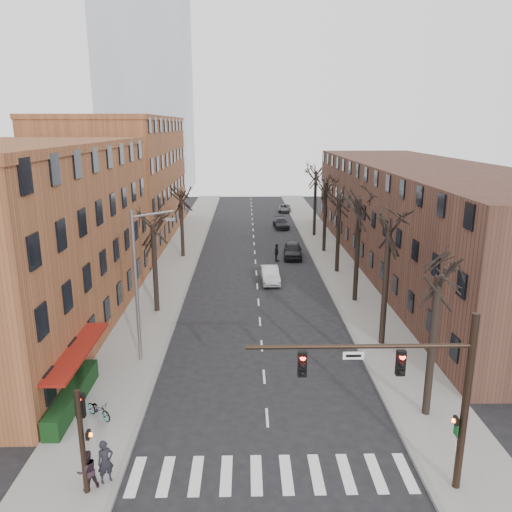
{
  "coord_description": "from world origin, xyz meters",
  "views": [
    {
      "loc": [
        -0.97,
        -17.0,
        13.51
      ],
      "look_at": [
        -0.21,
        19.13,
        4.0
      ],
      "focal_mm": 35.0,
      "sensor_mm": 36.0,
      "label": 1
    }
  ],
  "objects": [
    {
      "name": "hedge",
      "position": [
        -9.5,
        5.0,
        0.65
      ],
      "size": [
        0.8,
        6.0,
        1.0
      ],
      "primitive_type": "cube",
      "color": "#113314",
      "rests_on": "sidewalk_left"
    },
    {
      "name": "bicycle",
      "position": [
        -7.92,
        3.94,
        0.59
      ],
      "size": [
        1.68,
        1.48,
        0.88
      ],
      "primitive_type": "imported",
      "rotation": [
        0.0,
        0.0,
        0.91
      ],
      "color": "gray",
      "rests_on": "sidewalk_left"
    },
    {
      "name": "sidewalk_left",
      "position": [
        -8.0,
        35.0,
        0.07
      ],
      "size": [
        4.0,
        90.0,
        0.15
      ],
      "primitive_type": "cube",
      "color": "gray",
      "rests_on": "ground"
    },
    {
      "name": "signal_pole_left",
      "position": [
        -6.99,
        -0.95,
        2.61
      ],
      "size": [
        0.47,
        0.44,
        4.4
      ],
      "color": "black",
      "rests_on": "ground"
    },
    {
      "name": "building_left_near",
      "position": [
        -16.0,
        15.0,
        6.0
      ],
      "size": [
        12.0,
        26.0,
        12.0
      ],
      "primitive_type": "cube",
      "color": "brown",
      "rests_on": "ground"
    },
    {
      "name": "parked_car_mid",
      "position": [
        3.8,
        49.18,
        0.67
      ],
      "size": [
        2.16,
        4.7,
        1.33
      ],
      "primitive_type": "imported",
      "rotation": [
        0.0,
        0.0,
        0.06
      ],
      "color": "black",
      "rests_on": "ground"
    },
    {
      "name": "silver_sedan",
      "position": [
        1.15,
        25.15,
        0.7
      ],
      "size": [
        1.66,
        4.28,
        1.39
      ],
      "primitive_type": "imported",
      "rotation": [
        0.0,
        0.0,
        0.05
      ],
      "color": "#ACAEB3",
      "rests_on": "ground"
    },
    {
      "name": "building_right",
      "position": [
        16.0,
        30.0,
        5.0
      ],
      "size": [
        12.0,
        50.0,
        10.0
      ],
      "primitive_type": "cube",
      "color": "#4F3025",
      "rests_on": "ground"
    },
    {
      "name": "building_left_far",
      "position": [
        -16.0,
        44.0,
        7.0
      ],
      "size": [
        12.0,
        28.0,
        14.0
      ],
      "primitive_type": "cube",
      "color": "brown",
      "rests_on": "ground"
    },
    {
      "name": "office_tower",
      "position": [
        -22.0,
        95.0,
        30.0
      ],
      "size": [
        18.0,
        18.0,
        60.0
      ],
      "primitive_type": "cube",
      "color": "#B2B7BF",
      "rests_on": "ground"
    },
    {
      "name": "parked_car_near",
      "position": [
        3.94,
        33.66,
        0.8
      ],
      "size": [
        2.2,
        4.82,
        1.6
      ],
      "primitive_type": "imported",
      "rotation": [
        0.0,
        0.0,
        -0.07
      ],
      "color": "black",
      "rests_on": "ground"
    },
    {
      "name": "tree_right_c",
      "position": [
        7.6,
        20.0,
        0.0
      ],
      "size": [
        5.2,
        5.2,
        11.6
      ],
      "primitive_type": null,
      "color": "black",
      "rests_on": "ground"
    },
    {
      "name": "streetlight",
      "position": [
        -7.03,
        10.0,
        5.01
      ],
      "size": [
        2.45,
        0.22,
        9.03
      ],
      "color": "slate",
      "rests_on": "ground"
    },
    {
      "name": "tree_left_a",
      "position": [
        -7.6,
        18.0,
        0.0
      ],
      "size": [
        5.2,
        5.2,
        9.5
      ],
      "primitive_type": null,
      "color": "black",
      "rests_on": "ground"
    },
    {
      "name": "pedestrian_b",
      "position": [
        -6.97,
        -0.82,
        0.95
      ],
      "size": [
        0.99,
        0.96,
        1.61
      ],
      "primitive_type": "imported",
      "rotation": [
        0.0,
        0.0,
        3.82
      ],
      "color": "black",
      "rests_on": "sidewalk_left"
    },
    {
      "name": "tree_right_f",
      "position": [
        7.6,
        44.0,
        0.0
      ],
      "size": [
        5.2,
        5.2,
        11.6
      ],
      "primitive_type": null,
      "color": "black",
      "rests_on": "ground"
    },
    {
      "name": "sidewalk_right",
      "position": [
        8.0,
        35.0,
        0.07
      ],
      "size": [
        4.0,
        90.0,
        0.15
      ],
      "primitive_type": "cube",
      "color": "gray",
      "rests_on": "ground"
    },
    {
      "name": "signal_mast_arm",
      "position": [
        5.45,
        -1.0,
        4.4
      ],
      "size": [
        8.14,
        0.3,
        7.2
      ],
      "color": "black",
      "rests_on": "ground"
    },
    {
      "name": "tree_right_e",
      "position": [
        7.6,
        36.0,
        0.0
      ],
      "size": [
        5.2,
        5.2,
        10.8
      ],
      "primitive_type": null,
      "color": "black",
      "rests_on": "ground"
    },
    {
      "name": "pedestrian_a",
      "position": [
        -6.4,
        -0.42,
        1.02
      ],
      "size": [
        0.76,
        0.7,
        1.74
      ],
      "primitive_type": "imported",
      "rotation": [
        0.0,
        0.0,
        0.61
      ],
      "color": "black",
      "rests_on": "sidewalk_left"
    },
    {
      "name": "ground",
      "position": [
        0.0,
        0.0,
        0.0
      ],
      "size": [
        160.0,
        160.0,
        0.0
      ],
      "primitive_type": "plane",
      "color": "black",
      "rests_on": "ground"
    },
    {
      "name": "awning_left",
      "position": [
        -9.4,
        6.0,
        0.0
      ],
      "size": [
        1.2,
        7.0,
        0.15
      ],
      "primitive_type": "cube",
      "color": "maroon",
      "rests_on": "ground"
    },
    {
      "name": "parked_car_far",
      "position": [
        5.3,
        62.27,
        0.57
      ],
      "size": [
        2.18,
        4.25,
        1.15
      ],
      "primitive_type": "imported",
      "rotation": [
        0.0,
        0.0,
        -0.07
      ],
      "color": "#56585E",
      "rests_on": "ground"
    },
    {
      "name": "tree_right_d",
      "position": [
        7.6,
        28.0,
        0.0
      ],
      "size": [
        5.2,
        5.2,
        10.0
      ],
      "primitive_type": null,
      "color": "black",
      "rests_on": "ground"
    },
    {
      "name": "tree_right_a",
      "position": [
        7.6,
        4.0,
        0.0
      ],
      "size": [
        5.2,
        5.2,
        10.0
      ],
      "primitive_type": null,
      "color": "black",
      "rests_on": "ground"
    },
    {
      "name": "pedestrian_crossing",
      "position": [
        2.15,
        32.15,
        0.92
      ],
      "size": [
        0.77,
        1.17,
        1.84
      ],
      "primitive_type": "imported",
      "rotation": [
        0.0,
        0.0,
        1.25
      ],
      "color": "black",
      "rests_on": "ground"
    },
    {
      "name": "tree_left_b",
      "position": [
        -7.6,
        34.0,
        0.0
      ],
      "size": [
        5.2,
        5.2,
        9.5
      ],
      "primitive_type": null,
      "color": "black",
      "rests_on": "ground"
    },
    {
      "name": "tree_right_b",
      "position": [
        7.6,
        12.0,
        0.0
      ],
      "size": [
        5.2,
        5.2,
        10.8
      ],
      "primitive_type": null,
      "color": "black",
      "rests_on": "ground"
    }
  ]
}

